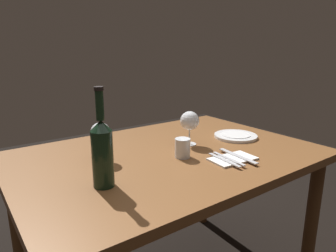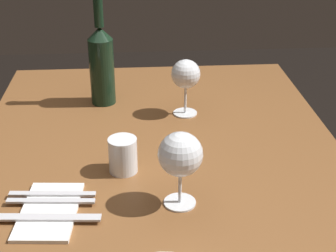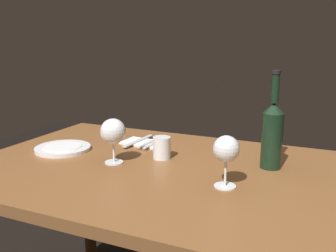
{
  "view_description": "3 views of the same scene",
  "coord_description": "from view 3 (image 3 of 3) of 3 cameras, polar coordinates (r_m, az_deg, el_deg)",
  "views": [
    {
      "loc": [
        -0.74,
        -1.02,
        1.19
      ],
      "look_at": [
        -0.01,
        -0.01,
        0.86
      ],
      "focal_mm": 32.44,
      "sensor_mm": 36.0,
      "label": 1
    },
    {
      "loc": [
        1.0,
        -0.05,
        1.35
      ],
      "look_at": [
        0.03,
        0.02,
        0.86
      ],
      "focal_mm": 54.33,
      "sensor_mm": 36.0,
      "label": 2
    },
    {
      "loc": [
        -0.55,
        1.12,
        1.18
      ],
      "look_at": [
        -0.02,
        -0.07,
        0.87
      ],
      "focal_mm": 40.41,
      "sensor_mm": 36.0,
      "label": 3
    }
  ],
  "objects": [
    {
      "name": "water_tumbler",
      "position": [
        1.39,
        -0.94,
        -3.47
      ],
      "size": [
        0.06,
        0.06,
        0.08
      ],
      "color": "white",
      "rests_on": "dining_table"
    },
    {
      "name": "fork_outer",
      "position": [
        1.56,
        -1.88,
        -2.55
      ],
      "size": [
        0.03,
        0.18,
        0.0
      ],
      "color": "silver",
      "rests_on": "folded_napkin"
    },
    {
      "name": "table_knife",
      "position": [
        1.6,
        -4.46,
        -2.23
      ],
      "size": [
        0.04,
        0.21,
        0.0
      ],
      "color": "silver",
      "rests_on": "folded_napkin"
    },
    {
      "name": "wine_glass_left",
      "position": [
        1.33,
        -8.29,
        -0.9
      ],
      "size": [
        0.09,
        0.09,
        0.16
      ],
      "color": "white",
      "rests_on": "dining_table"
    },
    {
      "name": "dining_table",
      "position": [
        1.35,
        -1.86,
        -9.6
      ],
      "size": [
        1.3,
        0.9,
        0.74
      ],
      "color": "brown",
      "rests_on": "ground"
    },
    {
      "name": "fork_inner",
      "position": [
        1.57,
        -2.7,
        -2.45
      ],
      "size": [
        0.03,
        0.18,
        0.0
      ],
      "color": "silver",
      "rests_on": "folded_napkin"
    },
    {
      "name": "folded_napkin",
      "position": [
        1.59,
        -3.5,
        -2.58
      ],
      "size": [
        0.2,
        0.12,
        0.01
      ],
      "color": "white",
      "rests_on": "dining_table"
    },
    {
      "name": "dinner_plate",
      "position": [
        1.56,
        -15.58,
        -3.24
      ],
      "size": [
        0.22,
        0.22,
        0.02
      ],
      "color": "white",
      "rests_on": "dining_table"
    },
    {
      "name": "wine_bottle",
      "position": [
        1.32,
        15.46,
        -1.0
      ],
      "size": [
        0.07,
        0.07,
        0.33
      ],
      "color": "black",
      "rests_on": "dining_table"
    },
    {
      "name": "wine_glass_right",
      "position": [
        1.12,
        8.78,
        -3.6
      ],
      "size": [
        0.08,
        0.08,
        0.16
      ],
      "color": "white",
      "rests_on": "dining_table"
    }
  ]
}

